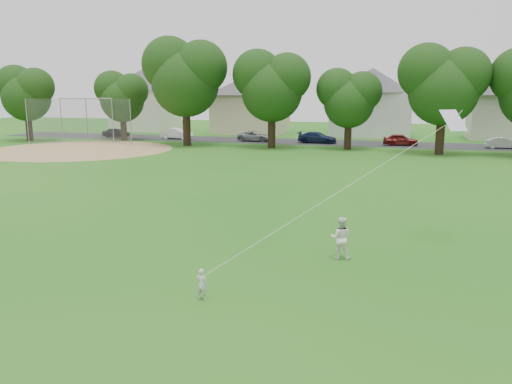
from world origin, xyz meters
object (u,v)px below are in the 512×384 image
(kite, at_px, (345,188))
(baseball_backstop, at_px, (85,121))
(toddler, at_px, (202,284))
(older_boy, at_px, (341,238))

(kite, bearing_deg, baseball_backstop, 135.41)
(toddler, height_order, older_boy, older_boy)
(toddler, relative_size, baseball_backstop, 0.08)
(toddler, bearing_deg, kite, -128.67)
(older_boy, distance_m, kite, 2.02)
(toddler, relative_size, older_boy, 0.61)
(older_boy, height_order, baseball_backstop, baseball_backstop)
(toddler, distance_m, baseball_backstop, 45.12)
(toddler, xyz_separation_m, baseball_backstop, (-28.40, 35.01, 1.98))
(toddler, height_order, baseball_backstop, baseball_backstop)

